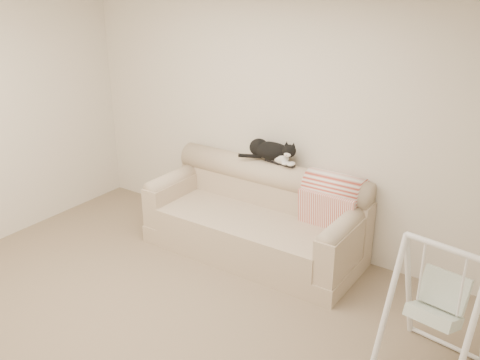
# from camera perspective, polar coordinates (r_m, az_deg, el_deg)

# --- Properties ---
(ground_plane) EXTENTS (5.00, 5.00, 0.00)m
(ground_plane) POSITION_cam_1_polar(r_m,az_deg,el_deg) (4.50, -8.80, -15.94)
(ground_plane) COLOR #73634F
(ground_plane) RESTS_ON ground
(room_shell) EXTENTS (5.04, 4.04, 2.60)m
(room_shell) POSITION_cam_1_polar(r_m,az_deg,el_deg) (3.77, -10.12, 2.73)
(room_shell) COLOR beige
(room_shell) RESTS_ON ground
(sofa) EXTENTS (2.20, 0.93, 0.90)m
(sofa) POSITION_cam_1_polar(r_m,az_deg,el_deg) (5.45, 1.83, -4.16)
(sofa) COLOR tan
(sofa) RESTS_ON ground
(remote_a) EXTENTS (0.19, 0.08, 0.03)m
(remote_a) POSITION_cam_1_polar(r_m,az_deg,el_deg) (5.41, 3.56, 2.02)
(remote_a) COLOR black
(remote_a) RESTS_ON sofa
(remote_b) EXTENTS (0.17, 0.06, 0.02)m
(remote_b) POSITION_cam_1_polar(r_m,az_deg,el_deg) (5.32, 5.03, 1.61)
(remote_b) COLOR black
(remote_b) RESTS_ON sofa
(tuxedo_cat) EXTENTS (0.62, 0.27, 0.24)m
(tuxedo_cat) POSITION_cam_1_polar(r_m,az_deg,el_deg) (5.39, 3.36, 3.11)
(tuxedo_cat) COLOR black
(tuxedo_cat) RESTS_ON sofa
(throw_blanket) EXTENTS (0.57, 0.38, 0.58)m
(throw_blanket) POSITION_cam_1_polar(r_m,az_deg,el_deg) (5.17, 9.94, -1.42)
(throw_blanket) COLOR #B93D2B
(throw_blanket) RESTS_ON sofa
(baby_swing) EXTENTS (0.71, 0.75, 1.02)m
(baby_swing) POSITION_cam_1_polar(r_m,az_deg,el_deg) (4.10, 20.27, -12.71)
(baby_swing) COLOR white
(baby_swing) RESTS_ON ground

